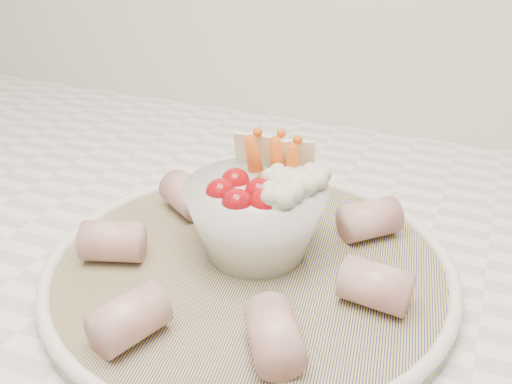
% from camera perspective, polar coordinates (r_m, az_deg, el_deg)
% --- Properties ---
extents(serving_platter, '(0.42, 0.42, 0.02)m').
position_cam_1_polar(serving_platter, '(0.52, -0.62, -7.51)').
color(serving_platter, navy).
rests_on(serving_platter, kitchen_counter).
extents(veggie_bowl, '(0.13, 0.13, 0.11)m').
position_cam_1_polar(veggie_bowl, '(0.51, 0.28, -2.16)').
color(veggie_bowl, silver).
rests_on(veggie_bowl, serving_platter).
extents(cured_meat_rolls, '(0.29, 0.32, 0.04)m').
position_cam_1_polar(cured_meat_rolls, '(0.51, -0.73, -5.38)').
color(cured_meat_rolls, '#AF5250').
rests_on(cured_meat_rolls, serving_platter).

